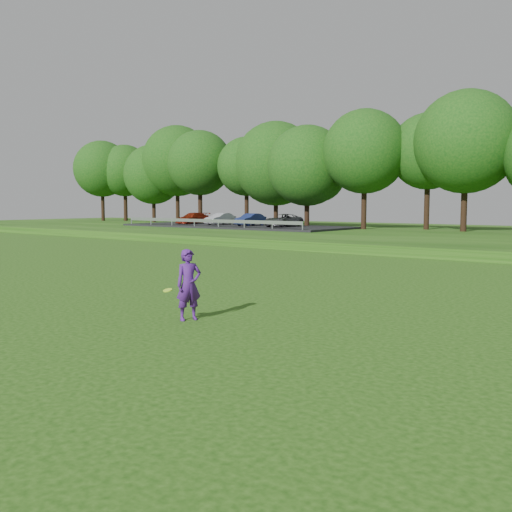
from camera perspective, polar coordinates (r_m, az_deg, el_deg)
The scene contains 6 objects.
ground at distance 17.33m, azimuth -13.22°, elevation -4.75°, with size 140.00×140.00×0.00m, color #18410C.
berm at distance 46.58m, azimuth 21.77°, elevation 1.62°, with size 130.00×30.00×0.60m, color #18410C.
walking_path at distance 33.48m, azimuth 14.76°, elevation 0.05°, with size 130.00×1.60×0.04m, color gray.
treeline at distance 50.60m, azimuth 23.41°, elevation 10.67°, with size 104.00×7.00×15.00m, color #0F4310, non-canonical shape.
parking_lot at distance 57.18m, azimuth -2.12°, elevation 3.31°, with size 24.00×9.00×1.38m.
woman at distance 14.63m, azimuth -6.74°, elevation -2.88°, with size 0.70×1.00×1.82m.
Camera 1 is at (13.45, -10.51, 2.98)m, focal length 40.00 mm.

